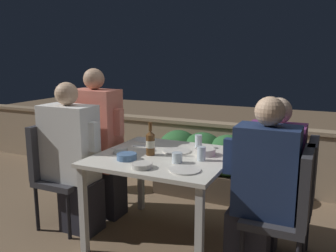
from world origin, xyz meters
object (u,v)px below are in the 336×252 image
person_white_polo (73,158)px  chair_right_near (291,205)px  chair_left_near (56,166)px  person_purple_stripe (270,178)px  person_coral_top (99,143)px  potted_plant (85,156)px  chair_left_far (83,156)px  beer_bottle (150,143)px  person_navy_jumper (260,188)px  chair_right_far (297,190)px

person_white_polo → chair_right_near: (1.75, 0.00, -0.09)m
chair_right_near → chair_left_near: bearing=-180.0°
chair_right_near → person_purple_stripe: 0.35m
person_coral_top → potted_plant: (-0.55, 0.47, -0.31)m
person_purple_stripe → chair_left_far: bearing=178.2°
beer_bottle → person_coral_top: bearing=160.5°
person_white_polo → potted_plant: bearing=122.9°
person_navy_jumper → person_coral_top: bearing=167.3°
beer_bottle → chair_right_near: bearing=-6.0°
chair_left_near → person_coral_top: bearing=58.6°
chair_right_near → potted_plant: (-2.29, 0.82, -0.16)m
chair_left_near → potted_plant: 0.90m
chair_left_near → potted_plant: bearing=112.2°
person_white_polo → beer_bottle: person_white_polo is taller
person_white_polo → beer_bottle: (0.68, 0.11, 0.18)m
person_navy_jumper → person_purple_stripe: person_navy_jumper is taller
person_navy_jumper → person_purple_stripe: size_ratio=1.03×
person_white_polo → beer_bottle: 0.71m
person_coral_top → person_purple_stripe: size_ratio=1.15×
chair_left_far → chair_right_near: (1.93, -0.35, 0.00)m
chair_left_near → chair_right_near: (1.95, 0.00, 0.00)m
chair_left_near → person_coral_top: 0.43m
person_purple_stripe → beer_bottle: size_ratio=4.58×
person_coral_top → beer_bottle: person_coral_top is taller
person_coral_top → beer_bottle: bearing=-19.5°
person_coral_top → potted_plant: bearing=139.1°
chair_left_far → person_coral_top: bearing=0.0°
chair_left_near → person_purple_stripe: (1.76, 0.29, 0.06)m
chair_right_near → potted_plant: 2.43m
chair_left_far → beer_bottle: beer_bottle is taller
chair_right_near → beer_bottle: size_ratio=3.49×
person_white_polo → person_purple_stripe: 1.60m
chair_right_near → chair_right_far: 0.29m
chair_left_far → person_purple_stripe: bearing=-1.8°
potted_plant → chair_right_far: bearing=-13.0°
chair_right_near → person_purple_stripe: person_purple_stripe is taller
chair_left_far → person_coral_top: 0.24m
chair_left_far → potted_plant: 0.61m
chair_right_far → person_purple_stripe: size_ratio=0.76×
chair_left_far → beer_bottle: size_ratio=3.49×
person_white_polo → person_purple_stripe: bearing=10.6°
person_coral_top → person_white_polo: bearing=-92.7°
chair_left_far → chair_right_far: size_ratio=1.00×
chair_right_near → chair_right_far: bearing=87.3°
person_coral_top → chair_right_near: (1.74, -0.35, -0.15)m
person_coral_top → chair_right_far: size_ratio=1.51×
chair_left_far → person_navy_jumper: size_ratio=0.74×
chair_right_near → beer_bottle: (-1.08, 0.11, 0.27)m
person_navy_jumper → beer_bottle: person_navy_jumper is taller
person_white_polo → person_coral_top: size_ratio=0.93×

